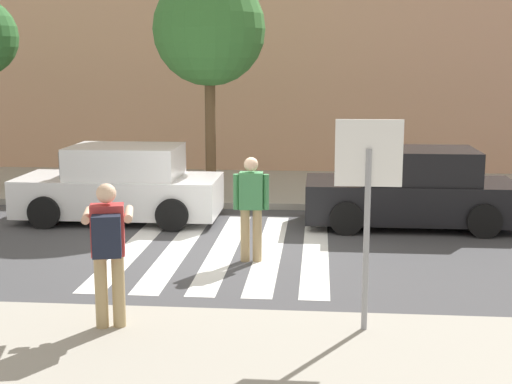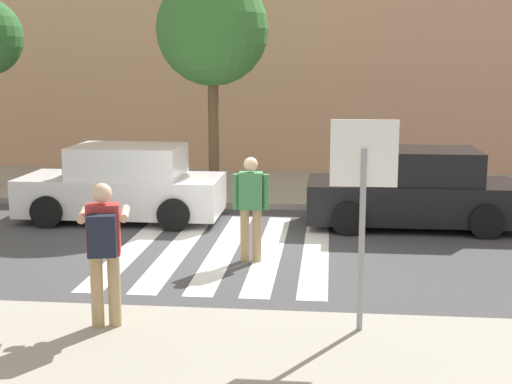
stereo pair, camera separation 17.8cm
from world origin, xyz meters
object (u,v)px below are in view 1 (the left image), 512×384
object	(u,v)px
stop_sign	(368,179)
photographer_with_backpack	(108,243)
pedestrian_crossing	(251,203)
parked_car_white	(121,186)
street_tree_center	(209,30)
parked_car_black	(412,190)

from	to	relation	value
stop_sign	photographer_with_backpack	world-z (taller)	stop_sign
stop_sign	photographer_with_backpack	distance (m)	3.08
pedestrian_crossing	parked_car_white	world-z (taller)	pedestrian_crossing
stop_sign	pedestrian_crossing	world-z (taller)	stop_sign
parked_car_white	street_tree_center	distance (m)	4.08
parked_car_black	street_tree_center	bearing A→B (deg)	154.94
photographer_with_backpack	street_tree_center	size ratio (longest dim) A/B	0.34
pedestrian_crossing	street_tree_center	world-z (taller)	street_tree_center
parked_car_black	stop_sign	bearing A→B (deg)	-102.05
photographer_with_backpack	street_tree_center	xyz separation A→B (m)	(-0.06, 8.29, 2.74)
pedestrian_crossing	stop_sign	bearing A→B (deg)	-62.92
stop_sign	photographer_with_backpack	bearing A→B (deg)	-175.58
photographer_with_backpack	pedestrian_crossing	bearing A→B (deg)	68.82
pedestrian_crossing	parked_car_black	xyz separation A→B (m)	(2.93, 2.82, -0.25)
stop_sign	parked_car_black	world-z (taller)	stop_sign
stop_sign	photographer_with_backpack	xyz separation A→B (m)	(-2.98, -0.23, -0.76)
parked_car_white	photographer_with_backpack	bearing A→B (deg)	-75.57
photographer_with_backpack	parked_car_black	distance (m)	7.59
parked_car_black	pedestrian_crossing	bearing A→B (deg)	-136.13
parked_car_white	stop_sign	bearing A→B (deg)	-52.73
stop_sign	parked_car_black	xyz separation A→B (m)	(1.29, 6.04, -1.21)
photographer_with_backpack	stop_sign	bearing A→B (deg)	4.42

